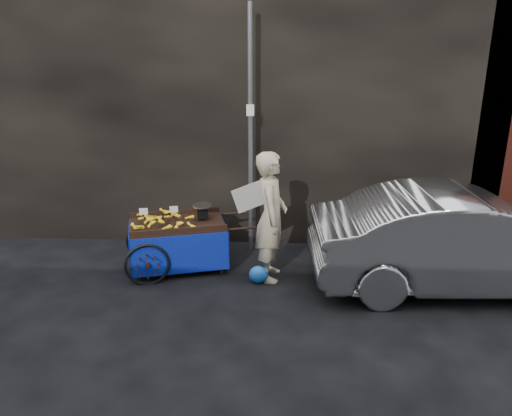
# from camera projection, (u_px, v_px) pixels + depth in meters

# --- Properties ---
(ground) EXTENTS (80.00, 80.00, 0.00)m
(ground) POSITION_uv_depth(u_px,v_px,m) (226.00, 283.00, 7.46)
(ground) COLOR black
(ground) RESTS_ON ground
(building_wall) EXTENTS (13.50, 2.00, 5.00)m
(building_wall) POSITION_uv_depth(u_px,v_px,m) (260.00, 95.00, 9.10)
(building_wall) COLOR black
(building_wall) RESTS_ON ground
(street_pole) EXTENTS (0.12, 0.10, 4.00)m
(street_pole) POSITION_uv_depth(u_px,v_px,m) (250.00, 134.00, 8.03)
(street_pole) COLOR slate
(street_pole) RESTS_ON ground
(banana_cart) EXTENTS (2.16, 1.39, 1.09)m
(banana_cart) POSITION_uv_depth(u_px,v_px,m) (174.00, 228.00, 7.76)
(banana_cart) COLOR black
(banana_cart) RESTS_ON ground
(vendor) EXTENTS (0.82, 0.72, 1.96)m
(vendor) POSITION_uv_depth(u_px,v_px,m) (271.00, 217.00, 7.35)
(vendor) COLOR tan
(vendor) RESTS_ON ground
(plastic_bag) EXTENTS (0.29, 0.23, 0.26)m
(plastic_bag) POSITION_uv_depth(u_px,v_px,m) (259.00, 274.00, 7.44)
(plastic_bag) COLOR blue
(plastic_bag) RESTS_ON ground
(parked_car) EXTENTS (4.50, 1.77, 1.46)m
(parked_car) POSITION_uv_depth(u_px,v_px,m) (466.00, 240.00, 7.15)
(parked_car) COLOR silver
(parked_car) RESTS_ON ground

